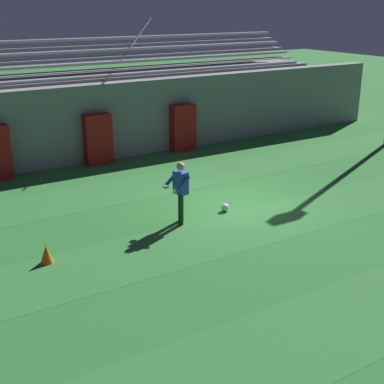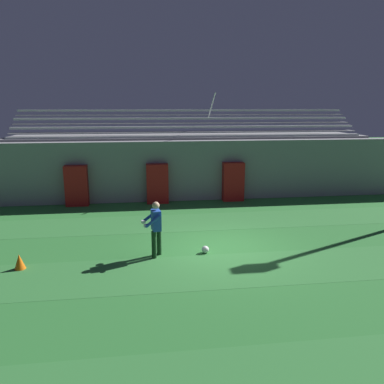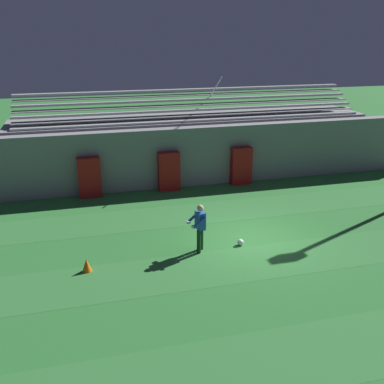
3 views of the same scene
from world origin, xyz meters
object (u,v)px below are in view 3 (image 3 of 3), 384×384
(goalkeeper, at_px, (200,225))
(traffic_cone, at_px, (87,265))
(padding_pillar_far_left, at_px, (90,177))
(soccer_ball, at_px, (240,242))
(padding_pillar_gate_right, at_px, (241,166))
(padding_pillar_gate_left, at_px, (169,171))

(goalkeeper, relative_size, traffic_cone, 3.98)
(padding_pillar_far_left, height_order, soccer_ball, padding_pillar_far_left)
(goalkeeper, bearing_deg, padding_pillar_far_left, 117.37)
(padding_pillar_gate_right, distance_m, goalkeeper, 7.42)
(goalkeeper, height_order, soccer_ball, goalkeeper)
(padding_pillar_gate_right, bearing_deg, soccer_ball, -110.68)
(padding_pillar_gate_left, distance_m, padding_pillar_gate_right, 3.55)
(padding_pillar_gate_left, relative_size, padding_pillar_far_left, 1.00)
(padding_pillar_gate_right, height_order, goalkeeper, padding_pillar_gate_right)
(goalkeeper, xyz_separation_m, traffic_cone, (-3.74, -0.41, -0.74))
(padding_pillar_far_left, bearing_deg, soccer_ball, -52.74)
(padding_pillar_far_left, height_order, goalkeeper, padding_pillar_far_left)
(padding_pillar_gate_left, xyz_separation_m, soccer_ball, (1.18, -6.27, -0.80))
(padding_pillar_gate_right, bearing_deg, padding_pillar_far_left, 180.00)
(goalkeeper, relative_size, soccer_ball, 7.59)
(padding_pillar_gate_left, distance_m, goalkeeper, 6.34)
(padding_pillar_gate_right, height_order, traffic_cone, padding_pillar_gate_right)
(padding_pillar_gate_left, distance_m, padding_pillar_far_left, 3.59)
(padding_pillar_far_left, xyz_separation_m, traffic_cone, (-0.46, -6.74, -0.70))
(padding_pillar_gate_left, relative_size, traffic_cone, 4.32)
(padding_pillar_far_left, height_order, traffic_cone, padding_pillar_far_left)
(padding_pillar_far_left, relative_size, traffic_cone, 4.32)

